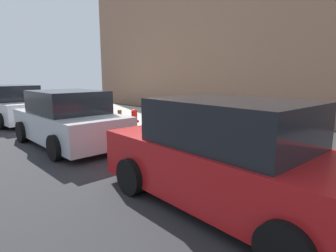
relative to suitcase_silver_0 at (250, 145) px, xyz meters
name	(u,v)px	position (x,y,z in m)	size (l,w,h in m)	color
ground_plane	(135,139)	(3.91, 0.38, -0.44)	(40.00, 40.00, 0.00)	#28282B
sidewalk_curb	(186,127)	(3.91, -2.12, -0.37)	(18.00, 5.00, 0.14)	#ADA89E
suitcase_silver_0	(250,145)	(0.00, 0.00, 0.00)	(0.40, 0.22, 0.65)	#9EA0A8
suitcase_navy_1	(234,140)	(0.50, -0.11, 0.01)	(0.42, 0.22, 0.94)	navy
suitcase_red_2	(215,135)	(1.01, 0.00, 0.07)	(0.39, 0.23, 1.04)	red
suitcase_maroon_3	(201,137)	(1.49, -0.03, -0.04)	(0.38, 0.22, 0.56)	maroon
suitcase_olive_4	(189,130)	(1.95, -0.05, 0.06)	(0.36, 0.26, 1.00)	#59601E
suitcase_teal_5	(174,128)	(2.47, 0.00, 0.07)	(0.48, 0.24, 1.03)	#0F606B
suitcase_black_6	(164,127)	(3.00, -0.06, 0.02)	(0.39, 0.22, 0.68)	black
suitcase_silver_7	(154,125)	(3.51, -0.11, 0.02)	(0.45, 0.24, 0.86)	#9EA0A8
fire_hydrant	(134,119)	(4.51, -0.08, 0.09)	(0.39, 0.21, 0.74)	red
bollard_post	(120,119)	(5.18, 0.07, 0.04)	(0.14, 0.14, 0.66)	brown
parking_meter	(307,127)	(-1.11, -0.33, 0.53)	(0.12, 0.09, 1.27)	slate
parked_car_red_0	(229,158)	(-0.87, 2.23, 0.35)	(4.52, 2.20, 1.68)	#AD1619
parked_car_silver_1	(69,120)	(4.66, 2.23, 0.32)	(4.24, 2.15, 1.60)	#B2B5BA
parked_car_white_2	(12,105)	(10.17, 2.23, 0.32)	(4.63, 2.11, 1.62)	silver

